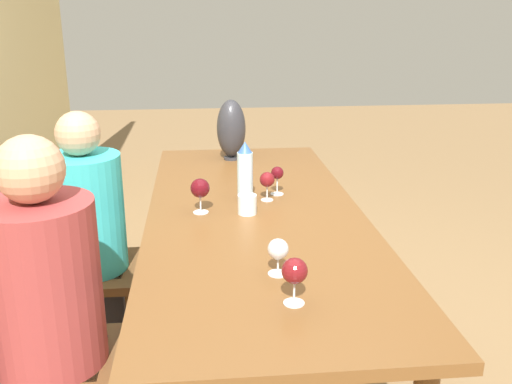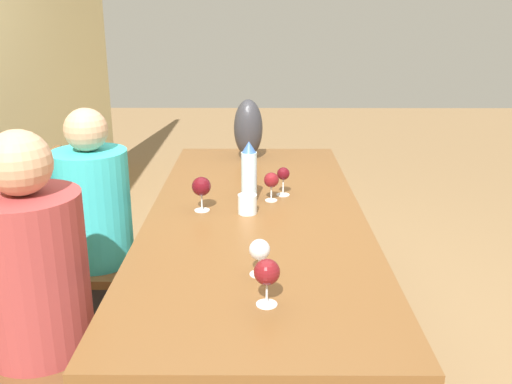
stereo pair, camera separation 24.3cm
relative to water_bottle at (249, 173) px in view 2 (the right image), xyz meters
name	(u,v)px [view 2 (the right image)]	position (x,y,z in m)	size (l,w,h in m)	color
ground_plane	(256,357)	(-0.15, -0.03, -0.87)	(14.00, 14.00, 0.00)	olive
dining_table	(256,227)	(-0.15, -0.03, -0.21)	(2.32, 0.93, 0.74)	brown
water_bottle	(249,173)	(0.00, 0.00, 0.00)	(0.07, 0.07, 0.28)	silver
water_tumbler	(247,204)	(-0.16, 0.00, -0.09)	(0.08, 0.08, 0.08)	silver
vase	(248,129)	(0.77, 0.02, 0.04)	(0.17, 0.17, 0.35)	#2D2D33
wine_glass_0	(283,175)	(0.09, -0.16, -0.04)	(0.06, 0.06, 0.14)	silver
wine_glass_1	(271,181)	(0.01, -0.10, -0.04)	(0.07, 0.07, 0.13)	silver
wine_glass_2	(267,273)	(-0.96, -0.07, -0.03)	(0.08, 0.08, 0.15)	silver
wine_glass_3	(201,187)	(-0.13, 0.21, -0.03)	(0.08, 0.08, 0.15)	silver
wine_glass_4	(260,251)	(-0.76, -0.05, -0.05)	(0.07, 0.07, 0.13)	silver
chair_near	(20,333)	(-0.74, 0.80, -0.37)	(0.44, 0.44, 0.96)	brown
chair_far	(81,249)	(-0.02, 0.80, -0.37)	(0.44, 0.44, 0.96)	brown
person_near	(40,295)	(-0.74, 0.70, -0.22)	(0.37, 0.37, 1.23)	#2D2D38
person_far	(98,225)	(-0.02, 0.70, -0.25)	(0.34, 0.34, 1.17)	#2D2D38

